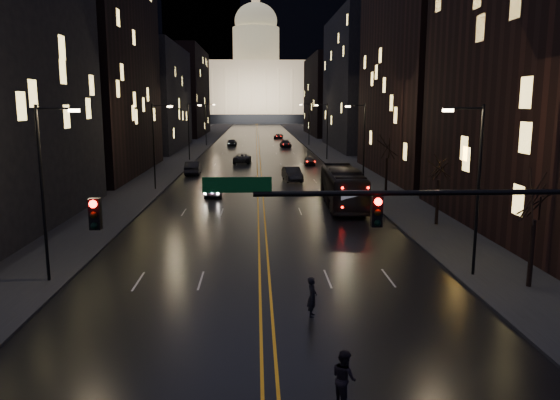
{
  "coord_description": "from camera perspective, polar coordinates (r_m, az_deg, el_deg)",
  "views": [
    {
      "loc": [
        -0.39,
        -17.16,
        9.06
      ],
      "look_at": [
        0.89,
        12.03,
        3.86
      ],
      "focal_mm": 35.0,
      "sensor_mm": 36.0,
      "label": 1
    }
  ],
  "objects": [
    {
      "name": "bus",
      "position": [
        48.48,
        6.59,
        1.33
      ],
      "size": [
        3.36,
        12.49,
        3.45
      ],
      "primitive_type": "imported",
      "rotation": [
        0.0,
        0.0,
        -0.04
      ],
      "color": "black",
      "rests_on": "ground"
    },
    {
      "name": "building_right_mid",
      "position": [
        111.3,
        8.76,
        12.02
      ],
      "size": [
        12.0,
        34.0,
        26.0
      ],
      "primitive_type": "cube",
      "color": "black",
      "rests_on": "ground"
    },
    {
      "name": "capitol",
      "position": [
        267.28,
        -2.49,
        11.83
      ],
      "size": [
        90.0,
        50.0,
        58.5
      ],
      "color": "black",
      "rests_on": "ground"
    },
    {
      "name": "streetlamp_left_near",
      "position": [
        29.36,
        -23.29,
        1.49
      ],
      "size": [
        2.13,
        0.25,
        9.0
      ],
      "color": "black",
      "rests_on": "ground"
    },
    {
      "name": "receding_car_b",
      "position": [
        80.92,
        3.11,
        4.13
      ],
      "size": [
        1.69,
        3.89,
        1.31
      ],
      "primitive_type": "imported",
      "rotation": [
        0.0,
        0.0,
        -0.04
      ],
      "color": "black",
      "rests_on": "ground"
    },
    {
      "name": "building_right_dist",
      "position": [
        158.62,
        5.33,
        10.76
      ],
      "size": [
        12.0,
        40.0,
        22.0
      ],
      "primitive_type": "cube",
      "color": "black",
      "rests_on": "ground"
    },
    {
      "name": "oncoming_car_d",
      "position": [
        118.19,
        -5.04,
        6.01
      ],
      "size": [
        2.0,
        4.81,
        1.39
      ],
      "primitive_type": "imported",
      "rotation": [
        0.0,
        0.0,
        3.13
      ],
      "color": "black",
      "rests_on": "ground"
    },
    {
      "name": "oncoming_car_c",
      "position": [
        83.63,
        -3.96,
        4.38
      ],
      "size": [
        2.81,
        5.55,
        1.5
      ],
      "primitive_type": "imported",
      "rotation": [
        0.0,
        0.0,
        3.08
      ],
      "color": "black",
      "rests_on": "ground"
    },
    {
      "name": "sidewalk_left",
      "position": [
        148.06,
        -7.84,
        6.53
      ],
      "size": [
        8.0,
        320.0,
        0.16
      ],
      "primitive_type": "cube",
      "color": "black",
      "rests_on": "ground"
    },
    {
      "name": "sidewalk_right",
      "position": [
        148.13,
        3.08,
        6.61
      ],
      "size": [
        8.0,
        320.0,
        0.16
      ],
      "primitive_type": "cube",
      "color": "black",
      "rests_on": "ground"
    },
    {
      "name": "mountain_ridge",
      "position": [
        403.11,
        3.42,
        18.06
      ],
      "size": [
        520.0,
        60.0,
        130.0
      ],
      "primitive_type": "cube",
      "color": "black",
      "rests_on": "ground"
    },
    {
      "name": "building_left_mid",
      "position": [
        74.24,
        -19.17,
        13.38
      ],
      "size": [
        12.0,
        30.0,
        28.0
      ],
      "primitive_type": "cube",
      "color": "black",
      "rests_on": "ground"
    },
    {
      "name": "building_left_far",
      "position": [
        111.09,
        -13.43,
        10.32
      ],
      "size": [
        12.0,
        34.0,
        20.0
      ],
      "primitive_type": "cube",
      "color": "black",
      "rests_on": "ground"
    },
    {
      "name": "oncoming_car_a",
      "position": [
        53.54,
        -7.0,
        1.06
      ],
      "size": [
        1.89,
        4.28,
        1.43
      ],
      "primitive_type": "imported",
      "rotation": [
        0.0,
        0.0,
        3.19
      ],
      "color": "black",
      "rests_on": "ground"
    },
    {
      "name": "building_left_dist",
      "position": [
        158.53,
        -10.18,
        11.01
      ],
      "size": [
        12.0,
        40.0,
        24.0
      ],
      "primitive_type": "cube",
      "color": "black",
      "rests_on": "ground"
    },
    {
      "name": "streetlamp_left_mid",
      "position": [
        58.23,
        -12.89,
        5.94
      ],
      "size": [
        2.13,
        0.25,
        9.0
      ],
      "color": "black",
      "rests_on": "ground"
    },
    {
      "name": "receding_car_a",
      "position": [
        64.04,
        1.27,
        2.73
      ],
      "size": [
        2.34,
        5.27,
        1.68
      ],
      "primitive_type": "imported",
      "rotation": [
        0.0,
        0.0,
        0.11
      ],
      "color": "black",
      "rests_on": "ground"
    },
    {
      "name": "streetlamp_left_dist",
      "position": [
        117.69,
        -7.67,
        8.08
      ],
      "size": [
        2.13,
        0.25,
        9.0
      ],
      "color": "black",
      "rests_on": "ground"
    },
    {
      "name": "tree_right_near",
      "position": [
        28.86,
        25.17,
        0.1
      ],
      "size": [
        2.4,
        2.4,
        6.65
      ],
      "color": "black",
      "rests_on": "ground"
    },
    {
      "name": "receding_car_d",
      "position": [
        141.19,
        -0.17,
        6.68
      ],
      "size": [
        2.67,
        4.81,
        1.27
      ],
      "primitive_type": "imported",
      "rotation": [
        0.0,
        0.0,
        -0.13
      ],
      "color": "black",
      "rests_on": "ground"
    },
    {
      "name": "pedestrian_b",
      "position": [
        17.42,
        6.72,
        -17.97
      ],
      "size": [
        0.78,
        0.98,
        1.77
      ],
      "primitive_type": "imported",
      "rotation": [
        0.0,
        0.0,
        1.98
      ],
      "color": "black",
      "rests_on": "ground"
    },
    {
      "name": "receding_car_c",
      "position": [
        113.23,
        0.58,
        5.89
      ],
      "size": [
        2.34,
        5.24,
        1.49
      ],
      "primitive_type": "imported",
      "rotation": [
        0.0,
        0.0,
        0.05
      ],
      "color": "black",
      "rests_on": "ground"
    },
    {
      "name": "streetlamp_right_far",
      "position": [
        87.96,
        4.84,
        7.48
      ],
      "size": [
        2.13,
        0.25,
        9.0
      ],
      "color": "black",
      "rests_on": "ground"
    },
    {
      "name": "pedestrian_a",
      "position": [
        23.74,
        3.38,
        -10.07
      ],
      "size": [
        0.54,
        0.71,
        1.76
      ],
      "primitive_type": "imported",
      "rotation": [
        0.0,
        0.0,
        1.37
      ],
      "color": "black",
      "rests_on": "ground"
    },
    {
      "name": "traffic_signal",
      "position": [
        18.7,
        17.25,
        -2.58
      ],
      "size": [
        17.29,
        0.45,
        7.0
      ],
      "color": "black",
      "rests_on": "ground"
    },
    {
      "name": "streetlamp_right_mid",
      "position": [
        58.38,
        8.6,
        6.09
      ],
      "size": [
        2.13,
        0.25,
        9.0
      ],
      "color": "black",
      "rests_on": "ground"
    },
    {
      "name": "road",
      "position": [
        147.44,
        -2.38,
        6.58
      ],
      "size": [
        20.0,
        320.0,
        0.02
      ],
      "primitive_type": "cube",
      "color": "black",
      "rests_on": "ground"
    },
    {
      "name": "streetlamp_left_far",
      "position": [
        87.87,
        -9.41,
        7.38
      ],
      "size": [
        2.13,
        0.25,
        9.0
      ],
      "color": "black",
      "rests_on": "ground"
    },
    {
      "name": "building_right_tall",
      "position": [
        71.18,
        15.77,
        17.77
      ],
      "size": [
        12.0,
        30.0,
        38.0
      ],
      "primitive_type": "cube",
      "color": "black",
      "rests_on": "ground"
    },
    {
      "name": "streetlamp_right_near",
      "position": [
        29.65,
        19.73,
        1.8
      ],
      "size": [
        2.13,
        0.25,
        9.0
      ],
      "color": "black",
      "rests_on": "ground"
    },
    {
      "name": "tree_right_mid",
      "position": [
        41.63,
        16.29,
        3.45
      ],
      "size": [
        2.4,
        2.4,
        6.65
      ],
      "color": "black",
      "rests_on": "ground"
    },
    {
      "name": "streetlamp_right_dist",
      "position": [
        117.76,
        2.97,
        8.16
      ],
      "size": [
        2.13,
        0.25,
        9.0
      ],
      "color": "black",
      "rests_on": "ground"
    },
    {
      "name": "tree_right_far",
      "position": [
        56.94,
        11.14,
        5.35
      ],
      "size": [
        2.4,
        2.4,
        6.65
      ],
      "color": "black",
      "rests_on": "ground"
    },
    {
      "name": "center_line",
      "position": [
        147.43,
        -2.38,
        6.58
      ],
      "size": [
        0.62,
        320.0,
        0.01
      ],
      "primitive_type": "cube",
      "color": "orange",
      "rests_on": "road"
    },
    {
      "name": "ground",
      "position": [
        19.41,
        -1.12,
        -17.73
      ],
      "size": [
        900.0,
        900.0,
        0.0
      ],
      "primitive_type": "plane",
      "color": "black",
      "rests_on": "ground"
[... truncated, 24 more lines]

